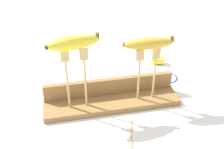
# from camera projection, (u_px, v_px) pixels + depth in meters

# --- Properties ---
(ground_plane) EXTENTS (3.00, 3.00, 0.00)m
(ground_plane) POSITION_uv_depth(u_px,v_px,m) (112.00, 105.00, 0.93)
(ground_plane) COLOR silver
(wooden_board) EXTENTS (0.45, 0.10, 0.02)m
(wooden_board) POSITION_uv_depth(u_px,v_px,m) (112.00, 103.00, 0.92)
(wooden_board) COLOR olive
(wooden_board) RESTS_ON ground
(board_backstop) EXTENTS (0.44, 0.02, 0.06)m
(board_backstop) POSITION_uv_depth(u_px,v_px,m) (109.00, 86.00, 0.94)
(board_backstop) COLOR olive
(board_backstop) RESTS_ON wooden_board
(fork_stand_left) EXTENTS (0.08, 0.01, 0.20)m
(fork_stand_left) POSITION_uv_depth(u_px,v_px,m) (76.00, 74.00, 0.83)
(fork_stand_left) COLOR tan
(fork_stand_left) RESTS_ON wooden_board
(fork_stand_right) EXTENTS (0.08, 0.01, 0.18)m
(fork_stand_right) POSITION_uv_depth(u_px,v_px,m) (147.00, 70.00, 0.88)
(fork_stand_right) COLOR tan
(fork_stand_right) RESTS_ON wooden_board
(banana_raised_left) EXTENTS (0.16, 0.07, 0.04)m
(banana_raised_left) POSITION_uv_depth(u_px,v_px,m) (73.00, 43.00, 0.78)
(banana_raised_left) COLOR yellow
(banana_raised_left) RESTS_ON fork_stand_left
(banana_raised_right) EXTENTS (0.16, 0.04, 0.04)m
(banana_raised_right) POSITION_uv_depth(u_px,v_px,m) (149.00, 43.00, 0.83)
(banana_raised_right) COLOR gold
(banana_raised_right) RESTS_ON fork_stand_right
(fork_fallen_near) EXTENTS (0.06, 0.17, 0.01)m
(fork_fallen_near) POSITION_uv_depth(u_px,v_px,m) (131.00, 144.00, 0.77)
(fork_fallen_near) COLOR tan
(fork_fallen_near) RESTS_ON ground
(banana_chunk_near) EXTENTS (0.06, 0.05, 0.03)m
(banana_chunk_near) POSITION_uv_depth(u_px,v_px,m) (158.00, 60.00, 1.16)
(banana_chunk_near) COLOR yellow
(banana_chunk_near) RESTS_ON ground
(wire_coil) EXTENTS (0.09, 0.09, 0.01)m
(wire_coil) POSITION_uv_depth(u_px,v_px,m) (166.00, 77.00, 1.08)
(wire_coil) COLOR #1E2DA5
(wire_coil) RESTS_ON ground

